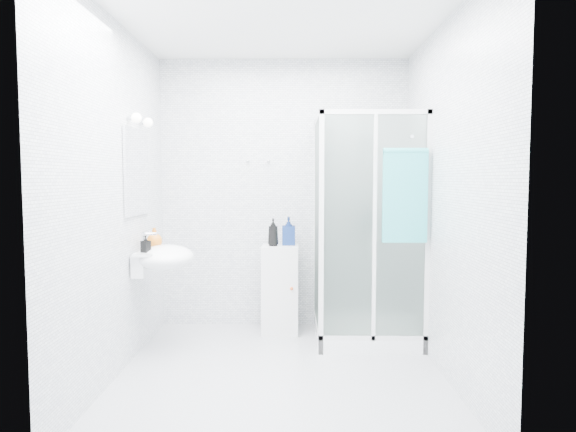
{
  "coord_description": "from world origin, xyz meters",
  "views": [
    {
      "loc": [
        0.09,
        -3.73,
        1.44
      ],
      "look_at": [
        0.05,
        0.35,
        1.15
      ],
      "focal_mm": 32.0,
      "sensor_mm": 36.0,
      "label": 1
    }
  ],
  "objects_px": {
    "storage_cabinet": "(280,289)",
    "soap_dispenser_black": "(146,244)",
    "shampoo_bottle_b": "(289,231)",
    "soap_dispenser_orange": "(154,238)",
    "hand_towel": "(405,193)",
    "wall_basin": "(163,258)",
    "shampoo_bottle_a": "(273,232)",
    "shower_enclosure": "(358,292)"
  },
  "relations": [
    {
      "from": "storage_cabinet",
      "to": "soap_dispenser_black",
      "type": "xyz_separation_m",
      "value": [
        -1.05,
        -0.73,
        0.52
      ]
    },
    {
      "from": "shampoo_bottle_b",
      "to": "soap_dispenser_orange",
      "type": "height_order",
      "value": "shampoo_bottle_b"
    },
    {
      "from": "storage_cabinet",
      "to": "hand_towel",
      "type": "bearing_deg",
      "value": -32.91
    },
    {
      "from": "wall_basin",
      "to": "soap_dispenser_black",
      "type": "bearing_deg",
      "value": -124.09
    },
    {
      "from": "hand_towel",
      "to": "soap_dispenser_black",
      "type": "xyz_separation_m",
      "value": [
        -2.07,
        -0.06,
        -0.4
      ]
    },
    {
      "from": "shampoo_bottle_a",
      "to": "soap_dispenser_black",
      "type": "bearing_deg",
      "value": -144.57
    },
    {
      "from": "shampoo_bottle_a",
      "to": "soap_dispenser_black",
      "type": "relative_size",
      "value": 1.9
    },
    {
      "from": "hand_towel",
      "to": "soap_dispenser_black",
      "type": "distance_m",
      "value": 2.1
    },
    {
      "from": "wall_basin",
      "to": "hand_towel",
      "type": "height_order",
      "value": "hand_towel"
    },
    {
      "from": "shampoo_bottle_a",
      "to": "soap_dispenser_orange",
      "type": "height_order",
      "value": "shampoo_bottle_a"
    },
    {
      "from": "shower_enclosure",
      "to": "wall_basin",
      "type": "height_order",
      "value": "shower_enclosure"
    },
    {
      "from": "hand_towel",
      "to": "soap_dispenser_black",
      "type": "bearing_deg",
      "value": -178.41
    },
    {
      "from": "storage_cabinet",
      "to": "shampoo_bottle_a",
      "type": "height_order",
      "value": "shampoo_bottle_a"
    },
    {
      "from": "shampoo_bottle_a",
      "to": "shampoo_bottle_b",
      "type": "distance_m",
      "value": 0.16
    },
    {
      "from": "wall_basin",
      "to": "soap_dispenser_orange",
      "type": "bearing_deg",
      "value": 125.79
    },
    {
      "from": "wall_basin",
      "to": "storage_cabinet",
      "type": "distance_m",
      "value": 1.18
    },
    {
      "from": "hand_towel",
      "to": "storage_cabinet",
      "type": "bearing_deg",
      "value": 146.47
    },
    {
      "from": "wall_basin",
      "to": "shampoo_bottle_a",
      "type": "height_order",
      "value": "shampoo_bottle_a"
    },
    {
      "from": "shower_enclosure",
      "to": "storage_cabinet",
      "type": "distance_m",
      "value": 0.75
    },
    {
      "from": "shower_enclosure",
      "to": "wall_basin",
      "type": "distance_m",
      "value": 1.72
    },
    {
      "from": "shampoo_bottle_b",
      "to": "soap_dispenser_orange",
      "type": "relative_size",
      "value": 1.59
    },
    {
      "from": "hand_towel",
      "to": "soap_dispenser_orange",
      "type": "xyz_separation_m",
      "value": [
        -2.07,
        0.23,
        -0.38
      ]
    },
    {
      "from": "shampoo_bottle_a",
      "to": "soap_dispenser_black",
      "type": "distance_m",
      "value": 1.21
    },
    {
      "from": "shampoo_bottle_b",
      "to": "storage_cabinet",
      "type": "bearing_deg",
      "value": -151.38
    },
    {
      "from": "hand_towel",
      "to": "soap_dispenser_orange",
      "type": "relative_size",
      "value": 4.48
    },
    {
      "from": "storage_cabinet",
      "to": "shower_enclosure",
      "type": "bearing_deg",
      "value": -20.53
    },
    {
      "from": "shower_enclosure",
      "to": "soap_dispenser_black",
      "type": "relative_size",
      "value": 14.79
    },
    {
      "from": "hand_towel",
      "to": "shampoo_bottle_a",
      "type": "height_order",
      "value": "hand_towel"
    },
    {
      "from": "soap_dispenser_black",
      "to": "storage_cabinet",
      "type": "bearing_deg",
      "value": 34.76
    },
    {
      "from": "shampoo_bottle_b",
      "to": "wall_basin",
      "type": "bearing_deg",
      "value": -148.63
    },
    {
      "from": "shower_enclosure",
      "to": "hand_towel",
      "type": "height_order",
      "value": "shower_enclosure"
    },
    {
      "from": "hand_towel",
      "to": "soap_dispenser_orange",
      "type": "bearing_deg",
      "value": 173.68
    },
    {
      "from": "shower_enclosure",
      "to": "soap_dispenser_black",
      "type": "distance_m",
      "value": 1.87
    },
    {
      "from": "shampoo_bottle_a",
      "to": "soap_dispenser_orange",
      "type": "relative_size",
      "value": 1.53
    },
    {
      "from": "hand_towel",
      "to": "soap_dispenser_orange",
      "type": "height_order",
      "value": "hand_towel"
    },
    {
      "from": "wall_basin",
      "to": "shampoo_bottle_a",
      "type": "relative_size",
      "value": 2.18
    },
    {
      "from": "shampoo_bottle_b",
      "to": "shower_enclosure",
      "type": "bearing_deg",
      "value": -26.86
    },
    {
      "from": "storage_cabinet",
      "to": "shampoo_bottle_b",
      "type": "distance_m",
      "value": 0.55
    },
    {
      "from": "wall_basin",
      "to": "soap_dispenser_black",
      "type": "distance_m",
      "value": 0.22
    },
    {
      "from": "storage_cabinet",
      "to": "soap_dispenser_black",
      "type": "distance_m",
      "value": 1.38
    },
    {
      "from": "storage_cabinet",
      "to": "hand_towel",
      "type": "height_order",
      "value": "hand_towel"
    },
    {
      "from": "storage_cabinet",
      "to": "shampoo_bottle_b",
      "type": "xyz_separation_m",
      "value": [
        0.08,
        0.04,
        0.55
      ]
    }
  ]
}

